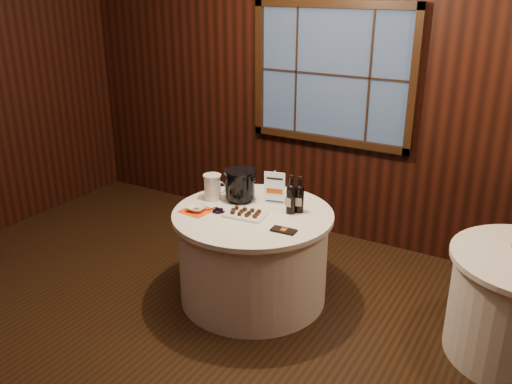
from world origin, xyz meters
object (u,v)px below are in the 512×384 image
Objects in this scene: port_bottle_right at (299,197)px; chocolate_box at (284,230)px; chocolate_plate at (245,214)px; grape_bunch at (218,211)px; ice_bucket at (240,185)px; main_table at (253,255)px; glass_pitcher at (213,187)px; sign_stand at (274,192)px; cracker_bowl at (197,208)px; port_bottle_left at (291,197)px.

port_bottle_right reaches higher than chocolate_box.
port_bottle_right is 0.88× the size of chocolate_plate.
grape_bunch reaches higher than chocolate_box.
main_table is at bearing -35.79° from ice_bucket.
glass_pitcher is (-0.43, 0.07, 0.49)m from main_table.
sign_stand is 0.56m from chocolate_box.
main_table is 0.66m from glass_pitcher.
port_bottle_right reaches higher than glass_pitcher.
ice_bucket is at bearing 63.54° from cracker_bowl.
main_table is 4.84× the size of ice_bucket.
glass_pitcher is at bearing 171.23° from main_table.
glass_pitcher is (-0.21, -0.09, -0.03)m from ice_bucket.
sign_stand is 0.29m from ice_bucket.
port_bottle_left is 0.07m from port_bottle_right.
cracker_bowl is (-0.66, -0.34, -0.11)m from port_bottle_left.
ice_bucket is at bearing 146.18° from chocolate_box.
chocolate_plate is (-0.02, -0.09, 0.40)m from main_table.
glass_pitcher is (-0.42, 0.16, 0.09)m from chocolate_plate.
cracker_bowl is at bearing -142.77° from port_bottle_left.
grape_bunch reaches higher than main_table.
port_bottle_right is 1.38× the size of glass_pitcher.
port_bottle_left is 1.47× the size of glass_pitcher.
main_table is at bearing 149.83° from chocolate_box.
main_table is at bearing 27.11° from cracker_bowl.
port_bottle_left is 2.10× the size of cracker_bowl.
grape_bunch is (-0.01, -0.31, -0.12)m from ice_bucket.
sign_stand is (0.05, 0.26, 0.48)m from main_table.
chocolate_plate is 1.58× the size of glass_pitcher.
chocolate_plate is (-0.33, -0.28, -0.11)m from port_bottle_right.
chocolate_plate is 1.84× the size of chocolate_box.
grape_bunch is at bearing 172.90° from chocolate_box.
grape_bunch is (-0.60, 0.04, 0.01)m from chocolate_box.
grape_bunch is (-0.28, -0.41, -0.08)m from sign_stand.
chocolate_box is (0.37, -0.19, 0.39)m from main_table.
cracker_bowl is at bearing -116.46° from ice_bucket.
main_table is at bearing -23.23° from glass_pitcher.
ice_bucket is 0.23m from glass_pitcher.
port_bottle_left is 0.93× the size of chocolate_plate.
port_bottle_right is 0.65m from grape_bunch.
port_bottle_left reaches higher than grape_bunch.
port_bottle_left is at bearing -2.20° from ice_bucket.
port_bottle_left reaches higher than glass_pitcher.
sign_stand is at bearing 122.31° from chocolate_box.
chocolate_plate is 2.00× the size of grape_bunch.
cracker_bowl is (0.03, -0.27, -0.09)m from glass_pitcher.
chocolate_plate is at bearing -130.68° from port_bottle_left.
cracker_bowl reaches higher than main_table.
sign_stand is 0.50m from grape_bunch.
port_bottle_left is 1.06× the size of port_bottle_right.
sign_stand is at bearing 20.61° from ice_bucket.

